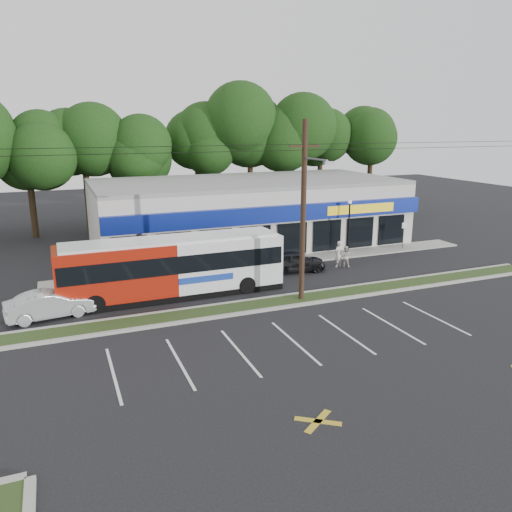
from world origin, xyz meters
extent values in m
plane|color=black|center=(0.00, 0.00, 0.00)|extent=(120.00, 120.00, 0.00)
cube|color=#243214|center=(0.00, 1.00, 0.06)|extent=(40.00, 1.60, 0.12)
cube|color=#9E9E93|center=(0.00, 0.15, 0.07)|extent=(40.00, 0.25, 0.14)
cube|color=#9E9E93|center=(0.00, 1.85, 0.07)|extent=(40.00, 0.25, 0.14)
cube|color=#9E9E93|center=(5.00, 9.00, 0.05)|extent=(32.00, 2.20, 0.10)
cube|color=beige|center=(5.50, 16.00, 2.50)|extent=(25.00, 12.00, 5.00)
cube|color=navy|center=(5.50, 9.75, 3.40)|extent=(25.00, 0.50, 1.20)
cube|color=black|center=(5.50, 9.94, 1.40)|extent=(24.00, 0.12, 2.40)
cube|color=yellow|center=(12.50, 9.48, 3.40)|extent=(6.00, 0.06, 0.70)
cube|color=gray|center=(5.50, 16.00, 5.15)|extent=(25.00, 12.00, 0.30)
cylinder|color=black|center=(3.00, 1.00, 5.00)|extent=(0.30, 0.30, 10.00)
cube|color=black|center=(3.00, 1.00, 8.60)|extent=(1.80, 0.12, 0.12)
cylinder|color=#59595E|center=(3.00, -0.20, 8.00)|extent=(0.10, 2.40, 0.10)
cube|color=#59595E|center=(3.00, -1.50, 7.90)|extent=(0.50, 0.25, 0.15)
cylinder|color=black|center=(0.00, 1.00, 8.70)|extent=(50.00, 0.02, 0.02)
cylinder|color=black|center=(0.00, 1.00, 8.40)|extent=(50.00, 0.02, 0.02)
cylinder|color=black|center=(11.00, 8.80, 2.00)|extent=(0.12, 0.12, 4.00)
sphere|color=silver|center=(11.00, 8.80, 4.10)|extent=(0.30, 0.30, 0.30)
cylinder|color=#59595E|center=(16.00, 8.60, 1.10)|extent=(0.06, 0.06, 2.20)
cube|color=white|center=(16.00, 8.55, 2.00)|extent=(0.45, 0.04, 0.45)
cylinder|color=black|center=(-11.00, 26.00, 2.86)|extent=(0.56, 0.56, 5.72)
sphere|color=black|center=(-11.00, 26.00, 8.45)|extent=(6.76, 6.76, 6.76)
cylinder|color=black|center=(-6.00, 26.00, 2.86)|extent=(0.56, 0.56, 5.72)
sphere|color=black|center=(-6.00, 26.00, 8.45)|extent=(6.76, 6.76, 6.76)
cylinder|color=black|center=(-1.00, 26.00, 2.86)|extent=(0.56, 0.56, 5.72)
sphere|color=black|center=(-1.00, 26.00, 8.45)|extent=(6.76, 6.76, 6.76)
cylinder|color=black|center=(4.00, 26.00, 2.86)|extent=(0.56, 0.56, 5.72)
sphere|color=black|center=(4.00, 26.00, 8.45)|extent=(6.76, 6.76, 6.76)
cylinder|color=black|center=(9.00, 26.00, 2.86)|extent=(0.56, 0.56, 5.72)
sphere|color=black|center=(9.00, 26.00, 8.45)|extent=(6.76, 6.76, 6.76)
cylinder|color=black|center=(14.00, 26.00, 2.86)|extent=(0.56, 0.56, 5.72)
sphere|color=black|center=(14.00, 26.00, 8.45)|extent=(6.76, 6.76, 6.76)
cylinder|color=black|center=(19.00, 26.00, 2.86)|extent=(0.56, 0.56, 5.72)
sphere|color=black|center=(19.00, 26.00, 8.45)|extent=(6.76, 6.76, 6.76)
cylinder|color=black|center=(24.00, 26.00, 2.86)|extent=(0.56, 0.56, 5.72)
sphere|color=black|center=(24.00, 26.00, 8.45)|extent=(6.76, 6.76, 6.76)
cube|color=#9A1A0B|center=(-6.76, 4.49, 1.84)|extent=(6.43, 2.70, 2.94)
cube|color=white|center=(-0.34, 4.51, 1.84)|extent=(6.43, 2.70, 2.94)
cube|color=black|center=(-3.55, 4.50, 0.21)|extent=(12.84, 2.67, 0.37)
cube|color=black|center=(-3.55, 4.50, 2.19)|extent=(12.59, 2.78, 1.02)
cube|color=black|center=(2.89, 4.52, 2.03)|extent=(0.07, 2.27, 1.50)
cube|color=#193899|center=(-1.94, 3.15, 1.23)|extent=(3.21, 0.04, 0.37)
cube|color=white|center=(-3.55, 4.50, 3.37)|extent=(12.20, 2.45, 0.19)
cylinder|color=black|center=(-8.04, 3.27, 0.51)|extent=(1.03, 0.30, 1.03)
cylinder|color=black|center=(-8.05, 5.70, 0.51)|extent=(1.03, 0.30, 1.03)
cylinder|color=black|center=(0.56, 3.30, 0.51)|extent=(1.03, 0.30, 1.03)
cylinder|color=black|center=(0.55, 5.73, 0.51)|extent=(1.03, 0.30, 1.03)
imported|color=black|center=(5.17, 6.32, 0.72)|extent=(4.43, 2.21, 1.45)
imported|color=#ABB0B3|center=(-10.27, 3.50, 0.72)|extent=(4.52, 2.14, 1.43)
imported|color=silver|center=(8.57, 6.19, 0.93)|extent=(0.78, 0.63, 1.87)
imported|color=beige|center=(9.00, 6.00, 0.76)|extent=(0.93, 0.86, 1.53)
camera|label=1|loc=(-9.53, -22.96, 9.67)|focal=35.00mm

